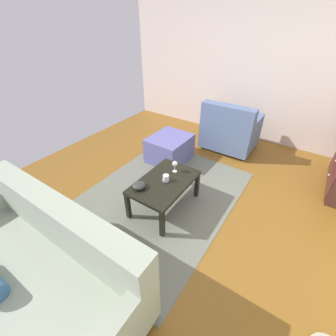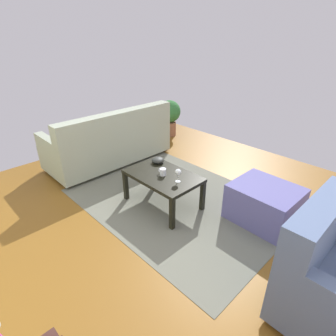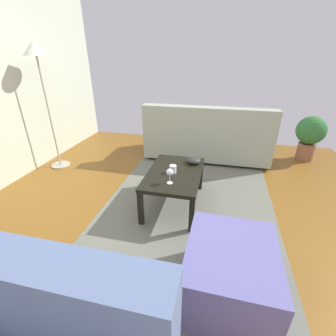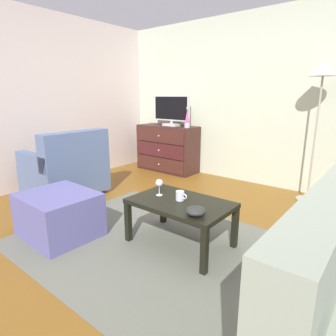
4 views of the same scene
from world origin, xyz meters
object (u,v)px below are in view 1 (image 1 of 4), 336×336
Objects in this scene: armchair at (230,130)px; coffee_table at (164,184)px; wine_glass at (175,164)px; mug at (166,178)px; couch_large at (44,266)px; bowl_decorative at (139,185)px; ottoman at (170,148)px.

coffee_table is at bearing -2.80° from armchair.
wine_glass reaches higher than mug.
wine_glass is 1.76m from couch_large.
coffee_table is 1.50m from couch_large.
bowl_decorative is 1.39m from ottoman.
armchair reaches higher than wine_glass.
couch_large reaches higher than ottoman.
bowl_decorative reaches higher than coffee_table.
mug is 1.21m from ottoman.
mug is 0.06× the size of couch_large.
coffee_table is at bearing 30.41° from ottoman.
couch_large reaches higher than bowl_decorative.
armchair reaches higher than coffee_table.
mug is at bearing 136.33° from coffee_table.
coffee_table is 0.34m from bowl_decorative.
couch_large is 2.53m from ottoman.
couch_large is 3.47m from armchair.
ottoman reaches higher than coffee_table.
armchair reaches higher than ottoman.
ottoman is (-1.02, -0.60, -0.15)m from coffee_table.
armchair reaches higher than bowl_decorative.
bowl_decorative is (0.29, -0.19, -0.01)m from mug.
wine_glass is at bearing -179.31° from coffee_table.
coffee_table is 5.69× the size of wine_glass.
wine_glass is 0.98× the size of bowl_decorative.
couch_large is at bearing 8.01° from ottoman.
mug is (0.23, 0.02, -0.07)m from wine_glass.
couch_large is at bearing -9.48° from coffee_table.
couch_large is at bearing -8.05° from wine_glass.
mug is at bearing 31.34° from ottoman.
armchair is 1.30× the size of ottoman.
coffee_table is 1.19m from ottoman.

